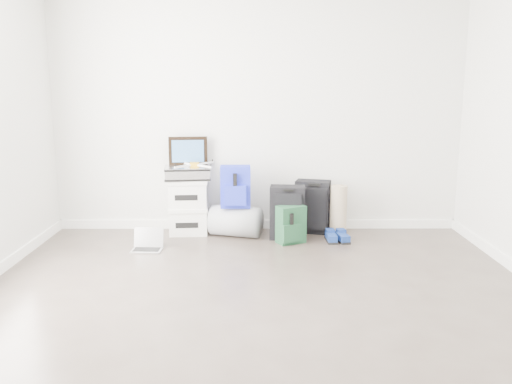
{
  "coord_description": "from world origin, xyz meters",
  "views": [
    {
      "loc": [
        -0.03,
        -3.49,
        1.63
      ],
      "look_at": [
        -0.02,
        1.9,
        0.54
      ],
      "focal_mm": 38.0,
      "sensor_mm": 36.0,
      "label": 1
    }
  ],
  "objects_px": {
    "duffel_bag": "(236,221)",
    "carry_on": "(313,207)",
    "laptop": "(148,245)",
    "large_suitcase": "(287,213)",
    "briefcase": "(187,173)",
    "boxes_stack": "(188,206)"
  },
  "relations": [
    {
      "from": "boxes_stack",
      "to": "large_suitcase",
      "type": "bearing_deg",
      "value": -15.26
    },
    {
      "from": "boxes_stack",
      "to": "carry_on",
      "type": "relative_size",
      "value": 1.04
    },
    {
      "from": "large_suitcase",
      "to": "laptop",
      "type": "distance_m",
      "value": 1.49
    },
    {
      "from": "briefcase",
      "to": "duffel_bag",
      "type": "distance_m",
      "value": 0.74
    },
    {
      "from": "boxes_stack",
      "to": "briefcase",
      "type": "xyz_separation_m",
      "value": [
        -0.0,
        0.0,
        0.37
      ]
    },
    {
      "from": "carry_on",
      "to": "laptop",
      "type": "xyz_separation_m",
      "value": [
        -1.71,
        -0.64,
        -0.24
      ]
    },
    {
      "from": "large_suitcase",
      "to": "briefcase",
      "type": "bearing_deg",
      "value": 173.59
    },
    {
      "from": "briefcase",
      "to": "laptop",
      "type": "height_order",
      "value": "briefcase"
    },
    {
      "from": "duffel_bag",
      "to": "large_suitcase",
      "type": "distance_m",
      "value": 0.57
    },
    {
      "from": "duffel_bag",
      "to": "carry_on",
      "type": "bearing_deg",
      "value": 28.17
    },
    {
      "from": "carry_on",
      "to": "laptop",
      "type": "distance_m",
      "value": 1.84
    },
    {
      "from": "large_suitcase",
      "to": "carry_on",
      "type": "height_order",
      "value": "carry_on"
    },
    {
      "from": "carry_on",
      "to": "laptop",
      "type": "height_order",
      "value": "carry_on"
    },
    {
      "from": "carry_on",
      "to": "laptop",
      "type": "relative_size",
      "value": 1.91
    },
    {
      "from": "large_suitcase",
      "to": "duffel_bag",
      "type": "bearing_deg",
      "value": 174.87
    },
    {
      "from": "briefcase",
      "to": "duffel_bag",
      "type": "height_order",
      "value": "briefcase"
    },
    {
      "from": "briefcase",
      "to": "duffel_bag",
      "type": "relative_size",
      "value": 0.89
    },
    {
      "from": "briefcase",
      "to": "large_suitcase",
      "type": "bearing_deg",
      "value": -18.0
    },
    {
      "from": "large_suitcase",
      "to": "laptop",
      "type": "bearing_deg",
      "value": -159.72
    },
    {
      "from": "boxes_stack",
      "to": "duffel_bag",
      "type": "xyz_separation_m",
      "value": [
        0.52,
        -0.12,
        -0.14
      ]
    },
    {
      "from": "carry_on",
      "to": "large_suitcase",
      "type": "bearing_deg",
      "value": -124.86
    },
    {
      "from": "laptop",
      "to": "duffel_bag",
      "type": "bearing_deg",
      "value": 32.14
    }
  ]
}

